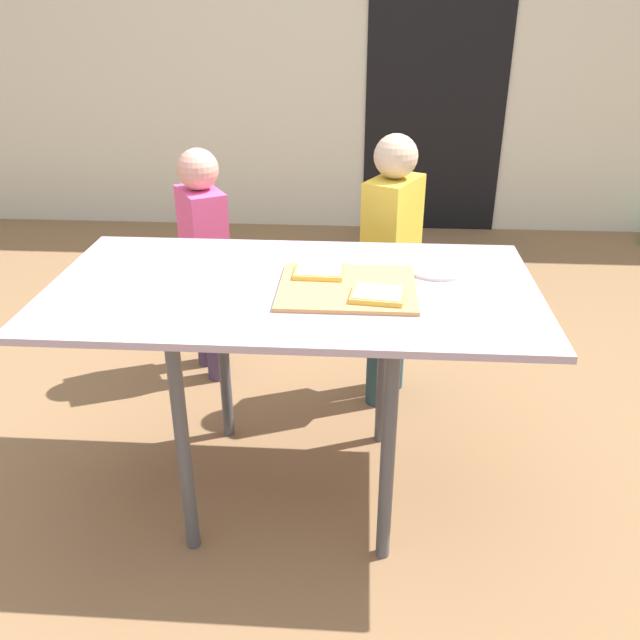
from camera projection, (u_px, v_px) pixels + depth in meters
name	position (u px, v px, depth m)	size (l,w,h in m)	color
ground_plane	(297.00, 486.00, 2.22)	(16.00, 16.00, 0.00)	brown
house_wall_back	(338.00, 20.00, 4.20)	(8.00, 0.20, 2.64)	beige
house_door	(437.00, 77.00, 4.21)	(0.90, 0.02, 2.00)	black
dining_table	(293.00, 308.00, 1.92)	(1.39, 0.75, 0.73)	#AD98AD
cutting_board	(347.00, 288.00, 1.86)	(0.38, 0.33, 0.01)	tan
pizza_slice_near_right	(378.00, 295.00, 1.78)	(0.15, 0.13, 0.02)	gold
pizza_slice_far_left	(319.00, 271.00, 1.93)	(0.14, 0.12, 0.02)	gold
plate_white_right	(437.00, 268.00, 1.99)	(0.19, 0.19, 0.01)	white
child_left	(205.00, 253.00, 2.67)	(0.24, 0.28, 0.96)	#483556
child_right	(391.00, 258.00, 2.47)	(0.23, 0.28, 1.05)	#254147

